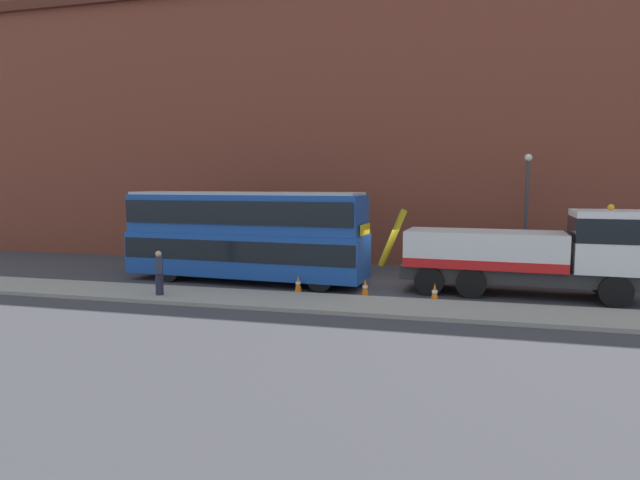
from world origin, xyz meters
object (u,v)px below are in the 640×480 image
(traffic_cone_near_truck, at_px, (435,293))
(pedestrian_onlooker, at_px, (159,273))
(traffic_cone_midway, at_px, (365,288))
(street_lamp, at_px, (526,204))
(double_decker_bus, at_px, (245,233))
(traffic_cone_near_bus, at_px, (298,284))
(recovery_tow_truck, at_px, (531,252))

(traffic_cone_near_truck, bearing_deg, pedestrian_onlooker, -168.86)
(traffic_cone_midway, height_order, street_lamp, street_lamp)
(double_decker_bus, bearing_deg, street_lamp, 25.93)
(street_lamp, bearing_deg, double_decker_bus, -157.91)
(double_decker_bus, relative_size, traffic_cone_midway, 15.50)
(double_decker_bus, bearing_deg, traffic_cone_near_bus, -25.23)
(pedestrian_onlooker, bearing_deg, traffic_cone_near_truck, -15.65)
(recovery_tow_truck, relative_size, traffic_cone_near_truck, 14.19)
(double_decker_bus, distance_m, traffic_cone_near_truck, 8.90)
(pedestrian_onlooker, distance_m, traffic_cone_midway, 8.01)
(double_decker_bus, distance_m, street_lamp, 13.43)
(traffic_cone_midway, xyz_separation_m, traffic_cone_near_truck, (2.69, -0.31, 0.00))
(traffic_cone_near_bus, xyz_separation_m, street_lamp, (9.41, 6.68, 3.13))
(traffic_cone_near_bus, relative_size, street_lamp, 0.12)
(recovery_tow_truck, xyz_separation_m, traffic_cone_near_bus, (-9.06, -1.62, -1.42))
(traffic_cone_near_bus, relative_size, traffic_cone_midway, 1.00)
(traffic_cone_near_bus, bearing_deg, double_decker_bus, 150.93)
(double_decker_bus, bearing_deg, recovery_tow_truck, 3.69)
(double_decker_bus, height_order, traffic_cone_midway, double_decker_bus)
(recovery_tow_truck, xyz_separation_m, traffic_cone_near_truck, (-3.59, -2.05, -1.42))
(recovery_tow_truck, xyz_separation_m, double_decker_bus, (-12.04, 0.03, 0.47))
(pedestrian_onlooker, height_order, street_lamp, street_lamp)
(traffic_cone_near_truck, bearing_deg, traffic_cone_midway, 173.33)
(double_decker_bus, relative_size, street_lamp, 1.91)
(traffic_cone_near_truck, height_order, street_lamp, street_lamp)
(double_decker_bus, height_order, traffic_cone_near_truck, double_decker_bus)
(pedestrian_onlooker, distance_m, traffic_cone_near_truck, 10.54)
(traffic_cone_near_truck, bearing_deg, double_decker_bus, 166.16)
(pedestrian_onlooker, relative_size, traffic_cone_midway, 2.38)
(recovery_tow_truck, xyz_separation_m, pedestrian_onlooker, (-13.91, -4.08, -0.77))
(recovery_tow_truck, height_order, street_lamp, street_lamp)
(recovery_tow_truck, relative_size, traffic_cone_near_bus, 14.19)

